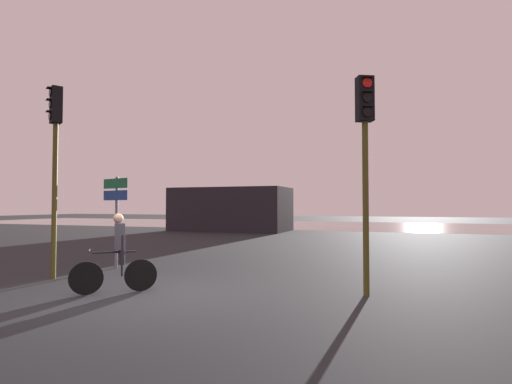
% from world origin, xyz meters
% --- Properties ---
extents(ground_plane, '(120.00, 120.00, 0.00)m').
position_xyz_m(ground_plane, '(0.00, 0.00, 0.00)').
color(ground_plane, black).
extents(water_strip, '(80.00, 16.00, 0.01)m').
position_xyz_m(water_strip, '(0.00, 29.30, 0.00)').
color(water_strip, gray).
rests_on(water_strip, ground).
extents(distant_building, '(8.10, 4.00, 3.02)m').
position_xyz_m(distant_building, '(-6.57, 19.30, 1.51)').
color(distant_building, black).
rests_on(distant_building, ground).
extents(traffic_light_near_right, '(0.39, 0.41, 4.36)m').
position_xyz_m(traffic_light_near_right, '(4.07, 1.53, 3.04)').
color(traffic_light_near_right, '#4C4719').
rests_on(traffic_light_near_right, ground).
extents(traffic_light_near_left, '(0.40, 0.42, 4.71)m').
position_xyz_m(traffic_light_near_left, '(-3.26, 0.84, 3.26)').
color(traffic_light_near_left, '#4C4719').
rests_on(traffic_light_near_left, ground).
extents(direction_sign_post, '(1.06, 0.35, 2.60)m').
position_xyz_m(direction_sign_post, '(-2.93, 2.69, 1.79)').
color(direction_sign_post, slate).
rests_on(direction_sign_post, ground).
extents(cyclist, '(1.34, 1.12, 1.62)m').
position_xyz_m(cyclist, '(-0.74, 0.09, 0.82)').
color(cyclist, black).
rests_on(cyclist, ground).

